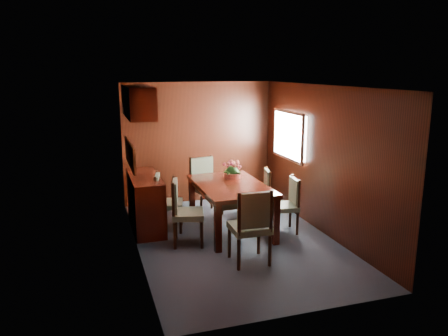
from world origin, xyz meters
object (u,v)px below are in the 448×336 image
object	(u,v)px
sideboard	(145,202)
chair_left_near	(183,208)
flower_centerpiece	(232,170)
chair_head	(252,223)
chair_right_near	(288,202)
dining_table	(231,191)

from	to	relation	value
sideboard	chair_left_near	bearing A→B (deg)	-63.31
chair_left_near	flower_centerpiece	world-z (taller)	flower_centerpiece
chair_head	chair_right_near	bearing A→B (deg)	45.24
chair_right_near	flower_centerpiece	world-z (taller)	flower_centerpiece
dining_table	chair_left_near	size ratio (longest dim) A/B	1.67
chair_left_near	chair_head	size ratio (longest dim) A/B	0.95
chair_left_near	chair_head	xyz separation A→B (m)	(0.74, -1.00, 0.03)
sideboard	chair_right_near	distance (m)	2.39
chair_left_near	chair_head	world-z (taller)	chair_head
chair_head	chair_left_near	bearing A→B (deg)	127.39
sideboard	dining_table	size ratio (longest dim) A/B	0.81
dining_table	chair_head	bearing A→B (deg)	-96.59
dining_table	chair_head	xyz separation A→B (m)	(-0.14, -1.32, -0.09)
dining_table	chair_left_near	xyz separation A→B (m)	(-0.87, -0.33, -0.12)
chair_left_near	flower_centerpiece	size ratio (longest dim) A/B	3.35
chair_head	flower_centerpiece	bearing A→B (deg)	81.16
chair_right_near	chair_head	distance (m)	1.44
sideboard	dining_table	distance (m)	1.46
chair_left_near	chair_head	bearing A→B (deg)	49.58
sideboard	chair_left_near	size ratio (longest dim) A/B	1.36
dining_table	flower_centerpiece	bearing A→B (deg)	66.69
sideboard	chair_head	world-z (taller)	chair_head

